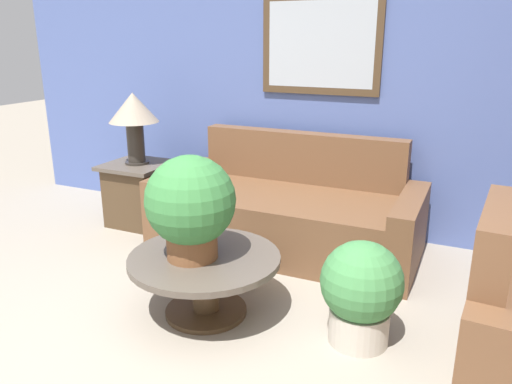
{
  "coord_description": "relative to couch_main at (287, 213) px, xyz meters",
  "views": [
    {
      "loc": [
        1.27,
        -1.53,
        1.7
      ],
      "look_at": [
        -0.16,
        1.6,
        0.62
      ],
      "focal_mm": 35.0,
      "sensor_mm": 36.0,
      "label": 1
    }
  ],
  "objects": [
    {
      "name": "potted_plant_on_table",
      "position": [
        -0.13,
        -1.28,
        0.45
      ],
      "size": [
        0.55,
        0.55,
        0.64
      ],
      "color": "brown",
      "rests_on": "coffee_table"
    },
    {
      "name": "potted_plant_floor",
      "position": [
        0.89,
        -1.13,
        0.03
      ],
      "size": [
        0.47,
        0.47,
        0.62
      ],
      "color": "beige",
      "rests_on": "ground_plane"
    },
    {
      "name": "wall_back",
      "position": [
        0.12,
        0.58,
        1.02
      ],
      "size": [
        6.62,
        0.09,
        2.6
      ],
      "color": "#5166A8",
      "rests_on": "ground_plane"
    },
    {
      "name": "table_lamp",
      "position": [
        -1.45,
        -0.08,
        0.75
      ],
      "size": [
        0.44,
        0.44,
        0.64
      ],
      "color": "#2D2823",
      "rests_on": "side_table"
    },
    {
      "name": "coffee_table",
      "position": [
        -0.07,
        -1.23,
        -0.0
      ],
      "size": [
        0.95,
        0.95,
        0.4
      ],
      "color": "#4C3823",
      "rests_on": "ground_plane"
    },
    {
      "name": "side_table",
      "position": [
        -1.45,
        -0.08,
        0.0
      ],
      "size": [
        0.57,
        0.57,
        0.58
      ],
      "color": "#4C3823",
      "rests_on": "ground_plane"
    },
    {
      "name": "couch_main",
      "position": [
        0.0,
        0.0,
        0.0
      ],
      "size": [
        2.16,
        0.98,
        0.91
      ],
      "color": "brown",
      "rests_on": "ground_plane"
    }
  ]
}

